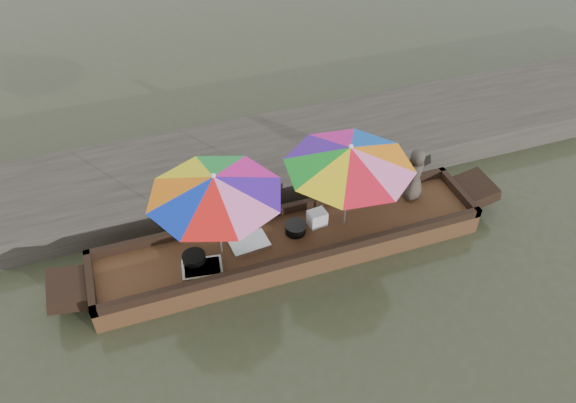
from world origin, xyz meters
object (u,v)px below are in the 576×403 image
object	(u,v)px
supply_bag	(317,218)
umbrella_stern	(347,186)
tray_crayfish	(202,269)
tray_scallop	(249,243)
umbrella_bow	(218,216)
vendor	(415,174)
cooking_pot	(194,260)
charcoal_grill	(295,229)
boat_hull	(290,244)

from	to	relation	value
supply_bag	umbrella_stern	distance (m)	0.78
tray_crayfish	tray_scallop	xyz separation A→B (m)	(0.80, 0.30, -0.01)
supply_bag	umbrella_bow	xyz separation A→B (m)	(-1.60, -0.12, 0.65)
umbrella_bow	vendor	bearing A→B (deg)	4.00
tray_scallop	umbrella_stern	bearing A→B (deg)	-1.61
cooking_pot	charcoal_grill	world-z (taller)	cooking_pot
tray_crayfish	vendor	bearing A→B (deg)	7.52
umbrella_stern	cooking_pot	bearing A→B (deg)	-178.25
tray_scallop	umbrella_stern	size ratio (longest dim) A/B	0.30
vendor	umbrella_bow	size ratio (longest dim) A/B	0.49
umbrella_bow	cooking_pot	bearing A→B (deg)	-170.20
tray_scallop	vendor	distance (m)	2.95
boat_hull	vendor	bearing A→B (deg)	5.94
charcoal_grill	tray_scallop	bearing A→B (deg)	-178.72
tray_scallop	charcoal_grill	bearing A→B (deg)	1.28
cooking_pot	umbrella_stern	size ratio (longest dim) A/B	0.18
charcoal_grill	supply_bag	bearing A→B (deg)	8.91
umbrella_stern	tray_scallop	bearing A→B (deg)	178.39
tray_crayfish	charcoal_grill	distance (m)	1.60
charcoal_grill	vendor	size ratio (longest dim) A/B	0.34
boat_hull	cooking_pot	xyz separation A→B (m)	(-1.53, -0.08, 0.27)
boat_hull	umbrella_bow	size ratio (longest dim) A/B	3.16
tray_crayfish	charcoal_grill	world-z (taller)	charcoal_grill
tray_scallop	supply_bag	xyz separation A→B (m)	(1.16, 0.08, 0.10)
supply_bag	vendor	bearing A→B (deg)	3.65
tray_crayfish	charcoal_grill	bearing A→B (deg)	11.44
cooking_pot	vendor	bearing A→B (deg)	4.67
tray_crayfish	umbrella_stern	distance (m)	2.50
boat_hull	tray_crayfish	bearing A→B (deg)	-170.05
supply_bag	tray_scallop	bearing A→B (deg)	-176.14
tray_scallop	umbrella_bow	size ratio (longest dim) A/B	0.30
boat_hull	tray_scallop	world-z (taller)	tray_scallop
tray_crayfish	tray_scallop	distance (m)	0.85
cooking_pot	umbrella_stern	xyz separation A→B (m)	(2.45, 0.08, 0.68)
vendor	umbrella_bow	distance (m)	3.38
tray_crayfish	supply_bag	bearing A→B (deg)	10.94
supply_bag	umbrella_bow	distance (m)	1.73
boat_hull	supply_bag	distance (m)	0.60
boat_hull	charcoal_grill	size ratio (longest dim) A/B	19.10
tray_crayfish	charcoal_grill	xyz separation A→B (m)	(1.57, 0.32, 0.03)
cooking_pot	tray_scallop	size ratio (longest dim) A/B	0.60
tray_crayfish	vendor	xyz separation A→B (m)	(3.71, 0.49, 0.43)
tray_scallop	umbrella_bow	bearing A→B (deg)	-174.26
cooking_pot	charcoal_grill	xyz separation A→B (m)	(1.64, 0.14, -0.02)
cooking_pot	boat_hull	bearing A→B (deg)	2.80
cooking_pot	umbrella_bow	bearing A→B (deg)	9.80
tray_scallop	supply_bag	world-z (taller)	supply_bag
boat_hull	vendor	distance (m)	2.36
supply_bag	vendor	world-z (taller)	vendor
charcoal_grill	boat_hull	bearing A→B (deg)	-150.97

